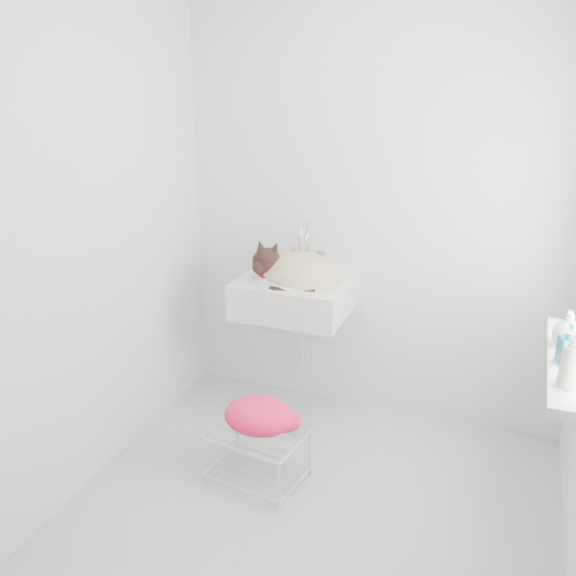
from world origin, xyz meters
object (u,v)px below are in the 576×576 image
(wire_rack, at_px, (256,453))
(sink, at_px, (295,278))
(bottle_b, at_px, (566,363))
(bottle_c, at_px, (565,346))
(bottle_a, at_px, (568,387))
(cat, at_px, (296,272))

(wire_rack, bearing_deg, sink, 93.72)
(bottle_b, xyz_separation_m, bottle_c, (0.00, 0.18, 0.00))
(bottle_a, xyz_separation_m, bottle_b, (0.00, 0.20, 0.00))
(cat, relative_size, bottle_c, 2.89)
(bottle_a, distance_m, bottle_c, 0.38)
(cat, xyz_separation_m, bottle_a, (1.36, -0.77, -0.04))
(cat, bearing_deg, wire_rack, -86.95)
(sink, distance_m, bottle_c, 1.43)
(wire_rack, bearing_deg, bottle_c, 10.52)
(wire_rack, height_order, bottle_a, bottle_a)
(cat, bearing_deg, sink, 124.27)
(sink, relative_size, cat, 1.31)
(wire_rack, distance_m, bottle_c, 1.52)
(sink, height_order, wire_rack, sink)
(bottle_a, bearing_deg, sink, 150.06)
(wire_rack, bearing_deg, bottle_a, -5.67)
(wire_rack, relative_size, bottle_c, 2.79)
(bottle_a, relative_size, bottle_c, 1.21)
(bottle_a, bearing_deg, bottle_b, 90.00)
(sink, xyz_separation_m, bottle_c, (1.37, -0.41, 0.00))
(sink, height_order, bottle_c, sink)
(cat, bearing_deg, bottle_a, -29.30)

